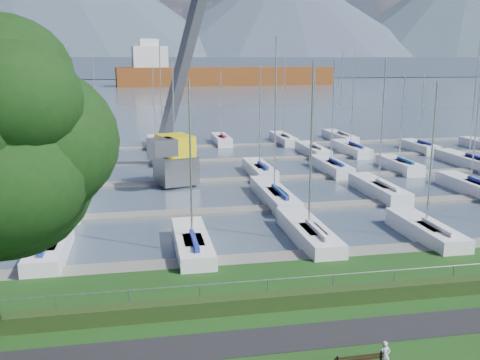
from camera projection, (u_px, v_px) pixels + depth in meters
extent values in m
cube|color=black|center=(310.00, 336.00, 21.04)|extent=(160.00, 2.00, 0.04)
cube|color=#455465|center=(151.00, 82.00, 273.28)|extent=(800.00, 540.00, 0.20)
cube|color=#213513|center=(292.00, 300.00, 23.46)|extent=(80.00, 0.70, 0.70)
cylinder|color=gray|center=(290.00, 278.00, 23.66)|extent=(80.00, 0.04, 0.04)
cube|color=#455065|center=(148.00, 67.00, 338.98)|extent=(900.00, 80.00, 12.00)
cone|color=#404B5E|center=(283.00, 19.00, 427.42)|extent=(300.00, 300.00, 85.00)
cone|color=#3C4A58|center=(469.00, 13.00, 465.91)|extent=(320.00, 320.00, 100.00)
cube|color=slate|center=(260.00, 260.00, 29.72)|extent=(90.00, 1.60, 0.25)
cube|color=slate|center=(230.00, 211.00, 39.31)|extent=(90.00, 1.60, 0.25)
cube|color=slate|center=(212.00, 181.00, 48.90)|extent=(90.00, 1.60, 0.25)
cube|color=slate|center=(200.00, 161.00, 58.48)|extent=(90.00, 1.60, 0.25)
cube|color=slate|center=(191.00, 147.00, 68.07)|extent=(90.00, 1.60, 0.25)
cube|color=black|center=(381.00, 356.00, 18.43)|extent=(0.05, 0.05, 0.40)
cube|color=black|center=(359.00, 359.00, 18.30)|extent=(1.80, 0.07, 0.08)
cube|color=black|center=(359.00, 356.00, 18.27)|extent=(1.80, 0.07, 0.08)
imported|color=silver|center=(385.00, 351.00, 19.01)|extent=(0.40, 0.28, 1.03)
sphere|color=black|center=(3.00, 185.00, 16.98)|extent=(5.58, 5.58, 5.58)
sphere|color=black|center=(24.00, 142.00, 15.30)|extent=(5.41, 5.41, 5.41)
sphere|color=black|center=(7.00, 99.00, 13.49)|extent=(3.79, 3.79, 3.79)
cube|color=#585C60|center=(176.00, 169.00, 47.39)|extent=(4.01, 4.01, 2.60)
cube|color=yellow|center=(175.00, 145.00, 46.92)|extent=(3.49, 4.02, 1.80)
cube|color=#57595F|center=(189.00, 41.00, 49.58)|extent=(6.04, 10.42, 19.89)
cube|color=#55575D|center=(162.00, 147.00, 44.75)|extent=(2.56, 2.70, 1.40)
cube|color=brown|center=(226.00, 79.00, 232.38)|extent=(94.08, 24.41, 10.00)
cube|color=silver|center=(150.00, 61.00, 222.72)|extent=(14.94, 14.94, 12.00)
cube|color=silver|center=(149.00, 44.00, 221.17)|extent=(8.54, 8.54, 4.00)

